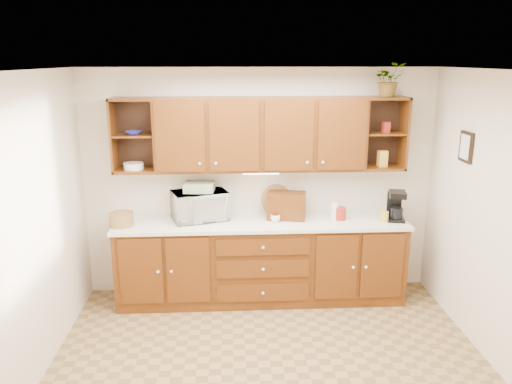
{
  "coord_description": "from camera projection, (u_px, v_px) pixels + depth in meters",
  "views": [
    {
      "loc": [
        -0.35,
        -3.82,
        2.69
      ],
      "look_at": [
        -0.07,
        1.15,
        1.35
      ],
      "focal_mm": 35.0,
      "sensor_mm": 36.0,
      "label": 1
    }
  ],
  "objects": [
    {
      "name": "framed_picture",
      "position": [
        466.0,
        147.0,
        4.89
      ],
      "size": [
        0.03,
        0.24,
        0.3
      ],
      "primitive_type": "cube",
      "color": "black",
      "rests_on": "right_wall"
    },
    {
      "name": "upper_cabinets",
      "position": [
        261.0,
        134.0,
        5.44
      ],
      "size": [
        3.2,
        0.33,
        0.8
      ],
      "color": "#3B1B06",
      "rests_on": "back_wall"
    },
    {
      "name": "canister_red",
      "position": [
        341.0,
        214.0,
        5.57
      ],
      "size": [
        0.14,
        0.14,
        0.14
      ],
      "primitive_type": "cylinder",
      "rotation": [
        0.0,
        0.0,
        -0.2
      ],
      "color": "maroon",
      "rests_on": "countertop"
    },
    {
      "name": "pantry_box_red",
      "position": [
        386.0,
        127.0,
        5.48
      ],
      "size": [
        0.09,
        0.08,
        0.12
      ],
      "primitive_type": "cube",
      "rotation": [
        0.0,
        0.0,
        0.13
      ],
      "color": "maroon",
      "rests_on": "upper_cabinets"
    },
    {
      "name": "coffee_maker",
      "position": [
        396.0,
        206.0,
        5.55
      ],
      "size": [
        0.22,
        0.26,
        0.33
      ],
      "rotation": [
        0.0,
        0.0,
        -0.21
      ],
      "color": "black",
      "rests_on": "countertop"
    },
    {
      "name": "back_wall",
      "position": [
        260.0,
        183.0,
        5.75
      ],
      "size": [
        4.0,
        0.0,
        4.0
      ],
      "primitive_type": "plane",
      "rotation": [
        1.57,
        0.0,
        0.0
      ],
      "color": "beige",
      "rests_on": "floor"
    },
    {
      "name": "undercabinet_light",
      "position": [
        261.0,
        173.0,
        5.49
      ],
      "size": [
        0.4,
        0.05,
        0.02
      ],
      "primitive_type": "cube",
      "color": "white",
      "rests_on": "upper_cabinets"
    },
    {
      "name": "plate_stack",
      "position": [
        134.0,
        166.0,
        5.43
      ],
      "size": [
        0.26,
        0.26,
        0.07
      ],
      "primitive_type": "cylinder",
      "rotation": [
        0.0,
        0.0,
        -0.25
      ],
      "color": "white",
      "rests_on": "upper_cabinets"
    },
    {
      "name": "countertop",
      "position": [
        261.0,
        223.0,
        5.54
      ],
      "size": [
        3.24,
        0.64,
        0.04
      ],
      "primitive_type": "cube",
      "color": "white",
      "rests_on": "base_cabinets"
    },
    {
      "name": "woven_tray",
      "position": [
        276.0,
        213.0,
        5.79
      ],
      "size": [
        0.37,
        0.16,
        0.35
      ],
      "primitive_type": "cylinder",
      "rotation": [
        1.36,
        0.0,
        0.2
      ],
      "color": "olive",
      "rests_on": "countertop"
    },
    {
      "name": "wine_bottle",
      "position": [
        217.0,
        207.0,
        5.55
      ],
      "size": [
        0.09,
        0.09,
        0.3
      ],
      "primitive_type": "cylinder",
      "rotation": [
        0.0,
        0.0,
        -0.38
      ],
      "color": "black",
      "rests_on": "countertop"
    },
    {
      "name": "left_wall",
      "position": [
        22.0,
        240.0,
        3.95
      ],
      "size": [
        0.0,
        3.5,
        3.5
      ],
      "primitive_type": "plane",
      "rotation": [
        1.57,
        0.0,
        1.57
      ],
      "color": "beige",
      "rests_on": "floor"
    },
    {
      "name": "canister_yellow",
      "position": [
        384.0,
        217.0,
        5.5
      ],
      "size": [
        0.1,
        0.1,
        0.12
      ],
      "primitive_type": "cylinder",
      "rotation": [
        0.0,
        0.0,
        -0.11
      ],
      "color": "gold",
      "rests_on": "countertop"
    },
    {
      "name": "floor",
      "position": [
        272.0,
        374.0,
        4.39
      ],
      "size": [
        4.0,
        4.0,
        0.0
      ],
      "primitive_type": "plane",
      "color": "olive",
      "rests_on": "ground"
    },
    {
      "name": "base_cabinets",
      "position": [
        261.0,
        262.0,
        5.68
      ],
      "size": [
        3.2,
        0.6,
        0.9
      ],
      "primitive_type": "cube",
      "color": "#3B1B06",
      "rests_on": "floor"
    },
    {
      "name": "towel_stack",
      "position": [
        199.0,
        187.0,
        5.51
      ],
      "size": [
        0.34,
        0.26,
        0.1
      ],
      "primitive_type": "cube",
      "rotation": [
        0.0,
        0.0,
        -0.09
      ],
      "color": "#DACA67",
      "rests_on": "microwave"
    },
    {
      "name": "wicker_basket",
      "position": [
        121.0,
        219.0,
        5.38
      ],
      "size": [
        0.31,
        0.31,
        0.14
      ],
      "primitive_type": "cylinder",
      "rotation": [
        0.0,
        0.0,
        0.18
      ],
      "color": "olive",
      "rests_on": "countertop"
    },
    {
      "name": "right_wall",
      "position": [
        511.0,
        230.0,
        4.17
      ],
      "size": [
        0.0,
        3.5,
        3.5
      ],
      "primitive_type": "plane",
      "rotation": [
        1.57,
        0.0,
        -1.57
      ],
      "color": "beige",
      "rests_on": "floor"
    },
    {
      "name": "microwave",
      "position": [
        200.0,
        205.0,
        5.56
      ],
      "size": [
        0.68,
        0.56,
        0.33
      ],
      "primitive_type": "imported",
      "rotation": [
        0.0,
        0.0,
        0.32
      ],
      "color": "beige",
      "rests_on": "countertop"
    },
    {
      "name": "bowl_stack",
      "position": [
        134.0,
        133.0,
        5.32
      ],
      "size": [
        0.2,
        0.2,
        0.04
      ],
      "primitive_type": "imported",
      "rotation": [
        0.0,
        0.0,
        -0.21
      ],
      "color": "navy",
      "rests_on": "upper_cabinets"
    },
    {
      "name": "pantry_box_yellow",
      "position": [
        382.0,
        159.0,
        5.56
      ],
      "size": [
        0.11,
        0.09,
        0.18
      ],
      "primitive_type": "cube",
      "rotation": [
        0.0,
        0.0,
        0.15
      ],
      "color": "gold",
      "rests_on": "upper_cabinets"
    },
    {
      "name": "ceiling",
      "position": [
        275.0,
        71.0,
        3.72
      ],
      "size": [
        4.0,
        4.0,
        0.0
      ],
      "primitive_type": "plane",
      "rotation": [
        3.14,
        0.0,
        0.0
      ],
      "color": "white",
      "rests_on": "back_wall"
    },
    {
      "name": "canister_white",
      "position": [
        335.0,
        211.0,
        5.59
      ],
      "size": [
        0.11,
        0.11,
        0.19
      ],
      "primitive_type": "cylinder",
      "rotation": [
        0.0,
        0.0,
        -0.29
      ],
      "color": "white",
      "rests_on": "countertop"
    },
    {
      "name": "potted_plant",
      "position": [
        389.0,
        80.0,
        5.32
      ],
      "size": [
        0.34,
        0.31,
        0.36
      ],
      "primitive_type": "imported",
      "rotation": [
        0.0,
        0.0,
        0.08
      ],
      "color": "#999999",
      "rests_on": "upper_cabinets"
    },
    {
      "name": "bread_box",
      "position": [
        287.0,
        206.0,
        5.61
      ],
      "size": [
        0.46,
        0.34,
        0.3
      ],
      "primitive_type": "cube",
      "rotation": [
        0.0,
        0.0,
        -0.19
      ],
      "color": "#3B1B06",
      "rests_on": "countertop"
    },
    {
      "name": "mug_tree",
      "position": [
        278.0,
        216.0,
        5.58
      ],
      "size": [
        0.24,
        0.25,
        0.29
      ],
      "rotation": [
        0.0,
        0.0,
        0.09
      ],
      "color": "#3B1B06",
      "rests_on": "countertop"
    }
  ]
}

